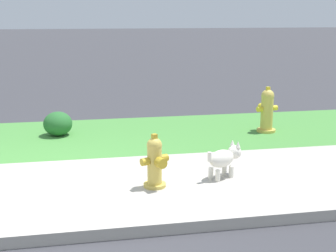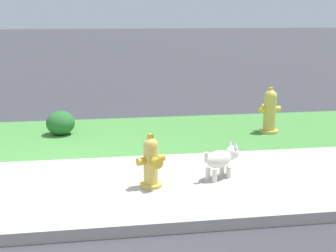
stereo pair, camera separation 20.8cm
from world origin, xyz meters
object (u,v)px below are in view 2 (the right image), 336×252
fire_hydrant_far_end (151,162)px  small_white_dog (222,159)px  shrub_bush_far_verge (60,123)px  fire_hydrant_across_street (270,111)px

fire_hydrant_far_end → small_white_dog: bearing=167.8°
small_white_dog → shrub_bush_far_verge: (-2.11, 2.53, -0.05)m
fire_hydrant_across_street → fire_hydrant_far_end: fire_hydrant_across_street is taller
shrub_bush_far_verge → small_white_dog: bearing=-50.2°
fire_hydrant_across_street → fire_hydrant_far_end: size_ratio=1.21×
fire_hydrant_across_street → shrub_bush_far_verge: (-3.54, 0.41, -0.18)m
fire_hydrant_far_end → shrub_bush_far_verge: size_ratio=1.36×
fire_hydrant_across_street → fire_hydrant_far_end: bearing=-146.6°
small_white_dog → shrub_bush_far_verge: size_ratio=1.06×
fire_hydrant_far_end → small_white_dog: 0.92m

